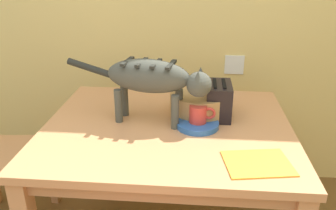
{
  "coord_description": "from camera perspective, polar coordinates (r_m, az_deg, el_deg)",
  "views": [
    {
      "loc": [
        0.13,
        -0.38,
        1.45
      ],
      "look_at": [
        0.0,
        1.11,
        0.82
      ],
      "focal_mm": 37.59,
      "sensor_mm": 36.0,
      "label": 1
    }
  ],
  "objects": [
    {
      "name": "wicker_basket",
      "position": [
        1.76,
        5.2,
        0.31
      ],
      "size": [
        0.3,
        0.3,
        0.12
      ],
      "color": "tan",
      "rests_on": "dining_table"
    },
    {
      "name": "cat",
      "position": [
        1.62,
        -2.3,
        4.27
      ],
      "size": [
        0.69,
        0.21,
        0.31
      ],
      "rotation": [
        0.0,
        0.0,
        -1.75
      ],
      "color": "#484A41",
      "rests_on": "dining_table"
    },
    {
      "name": "toaster",
      "position": [
        1.74,
        8.18,
        0.77
      ],
      "size": [
        0.12,
        0.2,
        0.18
      ],
      "color": "black",
      "rests_on": "dining_table"
    },
    {
      "name": "dining_table",
      "position": [
        1.71,
        -0.0,
        -5.78
      ],
      "size": [
        1.16,
        0.98,
        0.72
      ],
      "color": "tan",
      "rests_on": "ground_plane"
    },
    {
      "name": "magazine",
      "position": [
        1.41,
        14.33,
        -9.12
      ],
      "size": [
        0.28,
        0.24,
        0.01
      ],
      "primitive_type": "cube",
      "rotation": [
        0.0,
        0.0,
        0.16
      ],
      "color": "#F8A833",
      "rests_on": "dining_table"
    },
    {
      "name": "book_stack",
      "position": [
        1.85,
        5.88,
        0.12
      ],
      "size": [
        0.18,
        0.15,
        0.04
      ],
      "color": "#43A25F",
      "rests_on": "dining_table"
    },
    {
      "name": "coffee_mug",
      "position": [
        1.62,
        5.01,
        -1.43
      ],
      "size": [
        0.12,
        0.08,
        0.08
      ],
      "color": "red",
      "rests_on": "saucer_bowl"
    },
    {
      "name": "saucer_bowl",
      "position": [
        1.65,
        4.82,
        -3.15
      ],
      "size": [
        0.2,
        0.2,
        0.03
      ],
      "primitive_type": "cylinder",
      "color": "#2A5FB1",
      "rests_on": "dining_table"
    }
  ]
}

